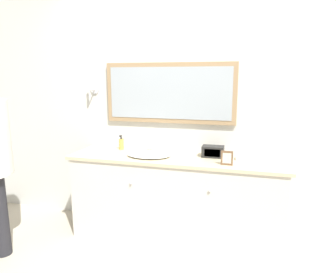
{
  "coord_description": "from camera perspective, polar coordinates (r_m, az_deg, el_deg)",
  "views": [
    {
      "loc": [
        0.66,
        -2.47,
        1.61
      ],
      "look_at": [
        -0.08,
        0.27,
        1.05
      ],
      "focal_mm": 32.0,
      "sensor_mm": 36.0,
      "label": 1
    }
  ],
  "objects": [
    {
      "name": "picture_frame",
      "position": [
        2.69,
        11.16,
        -4.06
      ],
      "size": [
        0.1,
        0.01,
        0.13
      ],
      "color": "brown",
      "rests_on": "vanity_counter"
    },
    {
      "name": "hand_towel_near_sink",
      "position": [
        2.91,
        14.63,
        -4.03
      ],
      "size": [
        0.19,
        0.1,
        0.03
      ],
      "color": "silver",
      "rests_on": "vanity_counter"
    },
    {
      "name": "wall_back",
      "position": [
        3.13,
        2.79,
        5.1
      ],
      "size": [
        8.0,
        0.18,
        2.55
      ],
      "color": "silver",
      "rests_on": "ground_plane"
    },
    {
      "name": "ground_plane",
      "position": [
        3.02,
        0.15,
        -21.04
      ],
      "size": [
        14.0,
        14.0,
        0.0
      ],
      "primitive_type": "plane",
      "color": "#B2A893"
    },
    {
      "name": "appliance_box",
      "position": [
        2.94,
        8.55,
        -2.85
      ],
      "size": [
        0.21,
        0.13,
        0.11
      ],
      "color": "black",
      "rests_on": "vanity_counter"
    },
    {
      "name": "soap_bottle",
      "position": [
        3.25,
        -8.88,
        -1.37
      ],
      "size": [
        0.05,
        0.05,
        0.16
      ],
      "color": "gold",
      "rests_on": "vanity_counter"
    },
    {
      "name": "sink_basin",
      "position": [
        2.97,
        -3.6,
        -3.31
      ],
      "size": [
        0.44,
        0.38,
        0.2
      ],
      "color": "white",
      "rests_on": "vanity_counter"
    },
    {
      "name": "vanity_counter",
      "position": [
        3.06,
        1.49,
        -11.62
      ],
      "size": [
        2.11,
        0.55,
        0.85
      ],
      "color": "beige",
      "rests_on": "ground_plane"
    }
  ]
}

